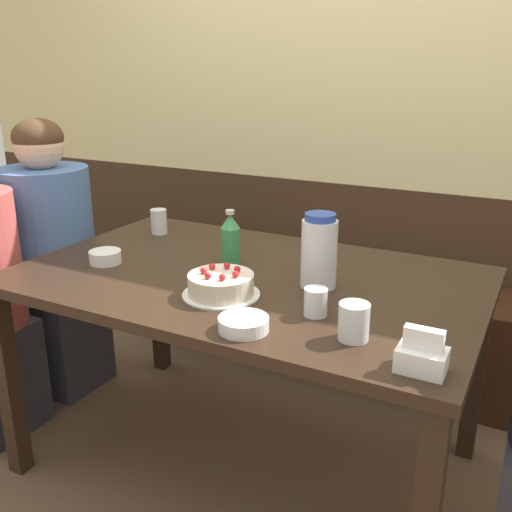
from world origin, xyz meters
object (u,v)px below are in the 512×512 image
soju_bottle (230,239)px  bowl_rice_small (105,257)px  glass_tumbler_short (316,302)px  glass_shot_small (159,221)px  birthday_cake (221,285)px  napkin_holder (422,356)px  person_teal_shirt (52,260)px  bowl_soup_white (244,324)px  water_pitcher (319,251)px  glass_water_tall (354,322)px  bench_seat (330,319)px

soju_bottle → bowl_rice_small: (-0.39, -0.20, -0.07)m
glass_tumbler_short → glass_shot_small: size_ratio=0.78×
birthday_cake → napkin_holder: bearing=-15.3°
person_teal_shirt → bowl_soup_white: bearing=-21.4°
napkin_holder → glass_shot_small: napkin_holder is taller
water_pitcher → glass_water_tall: size_ratio=2.43×
water_pitcher → bowl_soup_white: 0.40m
bowl_soup_white → glass_water_tall: 0.28m
water_pitcher → glass_tumbler_short: (0.08, -0.21, -0.07)m
bench_seat → person_teal_shirt: person_teal_shirt is taller
bowl_soup_white → glass_shot_small: 0.98m
bowl_soup_white → glass_tumbler_short: size_ratio=1.69×
bench_seat → person_teal_shirt: bearing=-144.3°
bowl_soup_white → person_teal_shirt: 1.31m
soju_bottle → birthday_cake: bearing=-65.3°
birthday_cake → napkin_holder: 0.65m
bench_seat → glass_tumbler_short: glass_tumbler_short is taller
person_teal_shirt → glass_tumbler_short: bearing=-12.5°
soju_bottle → bowl_soup_white: size_ratio=1.44×
glass_water_tall → person_teal_shirt: size_ratio=0.08×
bowl_rice_small → glass_tumbler_short: 0.82m
bench_seat → glass_tumbler_short: (0.33, -1.03, 0.54)m
person_teal_shirt → soju_bottle: bearing=-2.0°
soju_bottle → bowl_rice_small: 0.44m
water_pitcher → glass_tumbler_short: 0.24m
birthday_cake → glass_water_tall: 0.45m
bowl_rice_small → glass_shot_small: size_ratio=1.09×
bench_seat → napkin_holder: (0.65, -1.20, 0.54)m
water_pitcher → glass_shot_small: water_pitcher is taller
napkin_holder → bowl_soup_white: (-0.45, -0.01, -0.02)m
glass_shot_small → glass_tumbler_short: bearing=-27.5°
glass_tumbler_short → person_teal_shirt: 1.39m
bowl_soup_white → glass_tumbler_short: bearing=54.0°
napkin_holder → bowl_rice_small: size_ratio=0.99×
glass_water_tall → person_teal_shirt: bearing=165.3°
glass_shot_small → person_teal_shirt: (-0.46, -0.16, -0.19)m
bowl_rice_small → glass_water_tall: glass_water_tall is taller
birthday_cake → water_pitcher: water_pitcher is taller
soju_bottle → glass_shot_small: (-0.45, 0.19, -0.04)m
birthday_cake → napkin_holder: napkin_holder is taller
bench_seat → napkin_holder: size_ratio=17.39×
bench_seat → birthday_cake: size_ratio=8.16×
napkin_holder → bowl_rice_small: napkin_holder is taller
birthday_cake → bowl_rice_small: birthday_cake is taller
bowl_soup_white → glass_tumbler_short: 0.22m
bowl_soup_white → bench_seat: bearing=99.3°
soju_bottle → glass_water_tall: (0.57, -0.36, -0.04)m
person_teal_shirt → water_pitcher: bearing=-4.0°
soju_bottle → napkin_holder: bearing=-30.2°
bowl_rice_small → glass_tumbler_short: bearing=-4.7°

